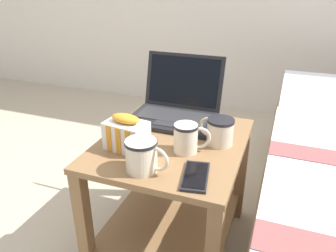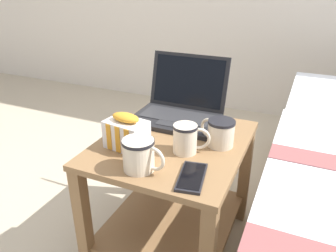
{
  "view_description": "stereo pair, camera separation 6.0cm",
  "coord_description": "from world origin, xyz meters",
  "px_view_note": "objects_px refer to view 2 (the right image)",
  "views": [
    {
      "loc": [
        0.36,
        -1.0,
        1.04
      ],
      "look_at": [
        0.0,
        -0.04,
        0.56
      ],
      "focal_mm": 35.0,
      "sensor_mm": 36.0,
      "label": 1
    },
    {
      "loc": [
        0.41,
        -0.98,
        1.04
      ],
      "look_at": [
        0.0,
        -0.04,
        0.56
      ],
      "focal_mm": 35.0,
      "sensor_mm": 36.0,
      "label": 2
    }
  ],
  "objects_px": {
    "mug_front_right": "(186,137)",
    "snack_bag": "(126,133)",
    "cell_phone": "(192,177)",
    "mug_front_left": "(139,153)",
    "laptop": "(180,106)",
    "mug_mid_center": "(220,131)"
  },
  "relations": [
    {
      "from": "mug_front_right",
      "to": "mug_mid_center",
      "type": "bearing_deg",
      "value": 46.14
    },
    {
      "from": "mug_front_right",
      "to": "snack_bag",
      "type": "bearing_deg",
      "value": -165.28
    },
    {
      "from": "mug_front_right",
      "to": "mug_mid_center",
      "type": "xyz_separation_m",
      "value": [
        0.09,
        0.1,
        -0.0
      ]
    },
    {
      "from": "laptop",
      "to": "mug_front_right",
      "type": "xyz_separation_m",
      "value": [
        0.13,
        -0.27,
        0.01
      ]
    },
    {
      "from": "laptop",
      "to": "mug_mid_center",
      "type": "bearing_deg",
      "value": -37.66
    },
    {
      "from": "mug_front_left",
      "to": "mug_front_right",
      "type": "distance_m",
      "value": 0.19
    },
    {
      "from": "laptop",
      "to": "snack_bag",
      "type": "relative_size",
      "value": 2.25
    },
    {
      "from": "laptop",
      "to": "mug_mid_center",
      "type": "distance_m",
      "value": 0.28
    },
    {
      "from": "laptop",
      "to": "cell_phone",
      "type": "xyz_separation_m",
      "value": [
        0.21,
        -0.41,
        -0.04
      ]
    },
    {
      "from": "mug_front_left",
      "to": "cell_phone",
      "type": "xyz_separation_m",
      "value": [
        0.17,
        0.02,
        -0.05
      ]
    },
    {
      "from": "laptop",
      "to": "mug_mid_center",
      "type": "height_order",
      "value": "laptop"
    },
    {
      "from": "mug_front_right",
      "to": "laptop",
      "type": "bearing_deg",
      "value": 116.3
    },
    {
      "from": "mug_front_right",
      "to": "cell_phone",
      "type": "height_order",
      "value": "mug_front_right"
    },
    {
      "from": "laptop",
      "to": "cell_phone",
      "type": "relative_size",
      "value": 2.04
    },
    {
      "from": "snack_bag",
      "to": "laptop",
      "type": "bearing_deg",
      "value": 77.92
    },
    {
      "from": "mug_front_left",
      "to": "mug_front_right",
      "type": "xyz_separation_m",
      "value": [
        0.09,
        0.16,
        -0.0
      ]
    },
    {
      "from": "mug_front_right",
      "to": "cell_phone",
      "type": "distance_m",
      "value": 0.17
    },
    {
      "from": "mug_front_right",
      "to": "cell_phone",
      "type": "xyz_separation_m",
      "value": [
        0.07,
        -0.14,
        -0.05
      ]
    },
    {
      "from": "laptop",
      "to": "mug_front_left",
      "type": "height_order",
      "value": "laptop"
    },
    {
      "from": "cell_phone",
      "to": "laptop",
      "type": "bearing_deg",
      "value": 116.7
    },
    {
      "from": "mug_front_left",
      "to": "mug_mid_center",
      "type": "relative_size",
      "value": 1.08
    },
    {
      "from": "laptop",
      "to": "snack_bag",
      "type": "distance_m",
      "value": 0.33
    }
  ]
}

